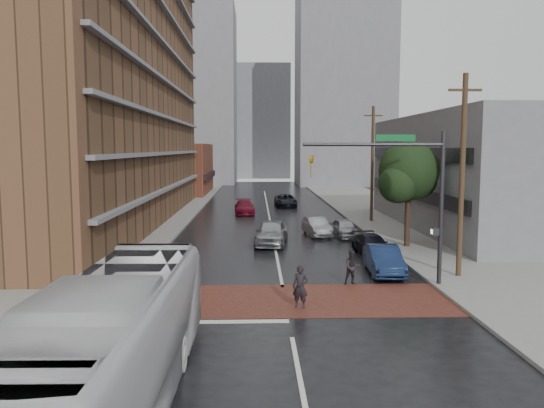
{
  "coord_description": "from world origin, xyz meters",
  "views": [
    {
      "loc": [
        -1.2,
        -21.45,
        6.44
      ],
      "look_at": [
        -0.38,
        6.31,
        3.5
      ],
      "focal_mm": 35.0,
      "sensor_mm": 36.0,
      "label": 1
    }
  ],
  "objects": [
    {
      "name": "ground",
      "position": [
        0.0,
        0.0,
        0.0
      ],
      "size": [
        160.0,
        160.0,
        0.0
      ],
      "primitive_type": "plane",
      "color": "black",
      "rests_on": "ground"
    },
    {
      "name": "crosswalk",
      "position": [
        0.0,
        0.5,
        0.01
      ],
      "size": [
        14.0,
        5.0,
        0.02
      ],
      "primitive_type": "cube",
      "color": "brown",
      "rests_on": "ground"
    },
    {
      "name": "sidewalk_west",
      "position": [
        -11.5,
        25.0,
        0.07
      ],
      "size": [
        9.0,
        90.0,
        0.15
      ],
      "primitive_type": "cube",
      "color": "gray",
      "rests_on": "ground"
    },
    {
      "name": "sidewalk_east",
      "position": [
        11.5,
        25.0,
        0.07
      ],
      "size": [
        9.0,
        90.0,
        0.15
      ],
      "primitive_type": "cube",
      "color": "gray",
      "rests_on": "ground"
    },
    {
      "name": "apartment_block",
      "position": [
        -14.0,
        24.0,
        14.0
      ],
      "size": [
        10.0,
        44.0,
        28.0
      ],
      "primitive_type": "cube",
      "color": "brown",
      "rests_on": "ground"
    },
    {
      "name": "storefront_west",
      "position": [
        -12.0,
        54.0,
        3.5
      ],
      "size": [
        8.0,
        16.0,
        7.0
      ],
      "primitive_type": "cube",
      "color": "brown",
      "rests_on": "ground"
    },
    {
      "name": "building_east",
      "position": [
        16.5,
        20.0,
        4.5
      ],
      "size": [
        11.0,
        26.0,
        9.0
      ],
      "primitive_type": "cube",
      "color": "gray",
      "rests_on": "ground"
    },
    {
      "name": "distant_tower_west",
      "position": [
        -14.0,
        78.0,
        16.0
      ],
      "size": [
        18.0,
        16.0,
        32.0
      ],
      "primitive_type": "cube",
      "color": "gray",
      "rests_on": "ground"
    },
    {
      "name": "distant_tower_east",
      "position": [
        14.0,
        72.0,
        18.0
      ],
      "size": [
        16.0,
        14.0,
        36.0
      ],
      "primitive_type": "cube",
      "color": "gray",
      "rests_on": "ground"
    },
    {
      "name": "distant_tower_center",
      "position": [
        0.0,
        95.0,
        12.0
      ],
      "size": [
        12.0,
        10.0,
        24.0
      ],
      "primitive_type": "cube",
      "color": "gray",
      "rests_on": "ground"
    },
    {
      "name": "street_tree",
      "position": [
        8.52,
        12.03,
        4.73
      ],
      "size": [
        4.2,
        4.1,
        6.9
      ],
      "color": "#332319",
      "rests_on": "ground"
    },
    {
      "name": "signal_mast",
      "position": [
        5.85,
        2.5,
        4.73
      ],
      "size": [
        6.5,
        0.3,
        7.2
      ],
      "color": "#2D2D33",
      "rests_on": "ground"
    },
    {
      "name": "utility_pole_near",
      "position": [
        8.8,
        4.0,
        5.14
      ],
      "size": [
        1.6,
        0.26,
        10.0
      ],
      "color": "#473321",
      "rests_on": "ground"
    },
    {
      "name": "utility_pole_far",
      "position": [
        8.8,
        24.0,
        5.14
      ],
      "size": [
        1.6,
        0.26,
        10.0
      ],
      "color": "#473321",
      "rests_on": "ground"
    },
    {
      "name": "transit_bus",
      "position": [
        -4.72,
        -8.96,
        1.68
      ],
      "size": [
        3.05,
        12.14,
        3.37
      ],
      "primitive_type": "imported",
      "rotation": [
        0.0,
        0.0,
        -0.02
      ],
      "color": "silver",
      "rests_on": "ground"
    },
    {
      "name": "pedestrian_a",
      "position": [
        0.55,
        -0.7,
        0.88
      ],
      "size": [
        0.75,
        0.61,
        1.77
      ],
      "primitive_type": "imported",
      "rotation": [
        0.0,
        0.0,
        -0.34
      ],
      "color": "black",
      "rests_on": "ground"
    },
    {
      "name": "pedestrian_b",
      "position": [
        3.33,
        3.0,
        0.81
      ],
      "size": [
        0.87,
        0.72,
        1.63
      ],
      "primitive_type": "imported",
      "rotation": [
        0.0,
        0.0,
        0.13
      ],
      "color": "black",
      "rests_on": "ground"
    },
    {
      "name": "car_travel_a",
      "position": [
        -0.2,
        13.39,
        0.83
      ],
      "size": [
        2.58,
        5.09,
        1.66
      ],
      "primitive_type": "imported",
      "rotation": [
        0.0,
        0.0,
        -0.13
      ],
      "color": "#A3A6AB",
      "rests_on": "ground"
    },
    {
      "name": "car_travel_b",
      "position": [
        3.23,
        16.95,
        0.67
      ],
      "size": [
        1.96,
        4.24,
        1.35
      ],
      "primitive_type": "imported",
      "rotation": [
        0.0,
        0.0,
        0.13
      ],
      "color": "#9B9DA3",
      "rests_on": "ground"
    },
    {
      "name": "car_travel_c",
      "position": [
        -2.37,
        30.29,
        0.67
      ],
      "size": [
        2.18,
        4.72,
        1.33
      ],
      "primitive_type": "imported",
      "rotation": [
        0.0,
        0.0,
        0.07
      ],
      "color": "maroon",
      "rests_on": "ground"
    },
    {
      "name": "suv_travel",
      "position": [
        2.02,
        36.58,
        0.68
      ],
      "size": [
        2.39,
        4.95,
        1.36
      ],
      "primitive_type": "imported",
      "rotation": [
        0.0,
        0.0,
        0.03
      ],
      "color": "black",
      "rests_on": "ground"
    },
    {
      "name": "car_parked_near",
      "position": [
        5.32,
        5.07,
        0.73
      ],
      "size": [
        1.76,
        4.48,
        1.45
      ],
      "primitive_type": "imported",
      "rotation": [
        0.0,
        0.0,
        -0.05
      ],
      "color": "#152449",
      "rests_on": "ground"
    },
    {
      "name": "car_parked_mid",
      "position": [
        5.8,
        10.0,
        0.6
      ],
      "size": [
        2.11,
        4.31,
        1.21
      ],
      "primitive_type": "imported",
      "rotation": [
        0.0,
        0.0,
        0.1
      ],
      "color": "black",
      "rests_on": "ground"
    },
    {
      "name": "car_parked_far",
      "position": [
        5.2,
        16.41,
        0.66
      ],
      "size": [
        1.92,
        4.03,
        1.33
      ],
      "primitive_type": "imported",
      "rotation": [
        0.0,
        0.0,
        0.09
      ],
      "color": "#A9ACB1",
      "rests_on": "ground"
    }
  ]
}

